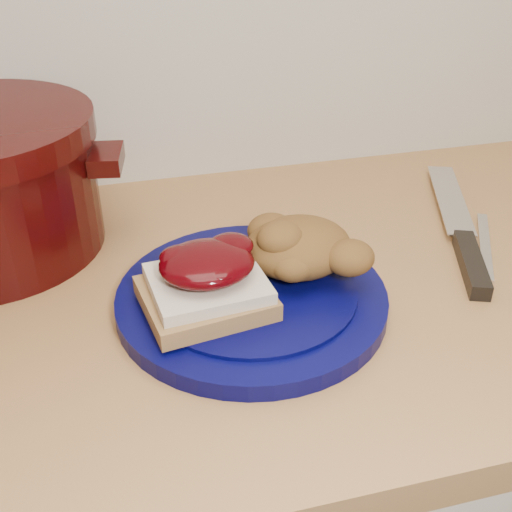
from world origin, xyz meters
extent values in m
cylinder|color=#040439|center=(-0.05, 1.45, 0.91)|extent=(0.30, 0.30, 0.02)
cube|color=olive|center=(-0.10, 1.44, 0.93)|extent=(0.14, 0.12, 0.02)
cube|color=beige|center=(-0.10, 1.44, 0.95)|extent=(0.12, 0.11, 0.01)
ellipsoid|color=#300105|center=(-0.09, 1.44, 0.97)|extent=(0.10, 0.09, 0.03)
ellipsoid|color=brown|center=(0.01, 1.48, 0.95)|extent=(0.12, 0.11, 0.06)
cube|color=black|center=(0.22, 1.46, 0.91)|extent=(0.07, 0.12, 0.02)
cube|color=silver|center=(0.28, 1.61, 0.91)|extent=(0.11, 0.21, 0.00)
cube|color=silver|center=(0.26, 1.50, 0.90)|extent=(0.09, 0.15, 0.00)
cube|color=black|center=(-0.18, 1.63, 1.01)|extent=(0.05, 0.07, 0.02)
cylinder|color=black|center=(-0.29, 1.66, 0.96)|extent=(0.08, 0.08, 0.12)
camera|label=1|loc=(-0.18, 0.92, 1.31)|focal=45.00mm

